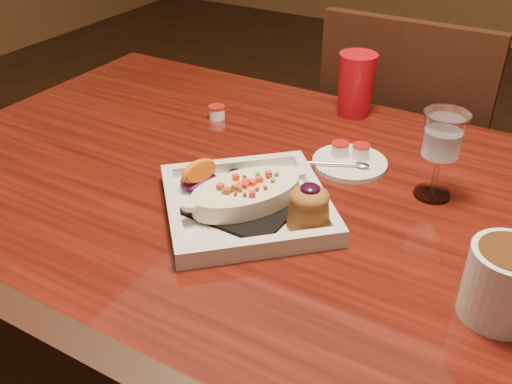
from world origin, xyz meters
The scene contains 8 objects.
table centered at (0.00, 0.00, 0.65)m, with size 1.50×0.90×0.75m.
chair_far centered at (0.00, 0.63, 0.51)m, with size 0.42×0.42×0.93m.
plate centered at (-0.06, -0.06, 0.78)m, with size 0.36×0.36×0.08m.
coffee_mug centered at (0.32, -0.10, 0.81)m, with size 0.14×0.10×0.10m.
goblet centered at (0.17, 0.14, 0.86)m, with size 0.07×0.07×0.15m.
saucer centered at (0.01, 0.16, 0.76)m, with size 0.14×0.14×0.09m.
creamer_loose centered at (-0.31, 0.21, 0.76)m, with size 0.04×0.04×0.03m.
red_tumbler centered at (-0.07, 0.38, 0.82)m, with size 0.08×0.08×0.13m, color #AD0C17.
Camera 1 is at (0.32, -0.72, 1.27)m, focal length 40.00 mm.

